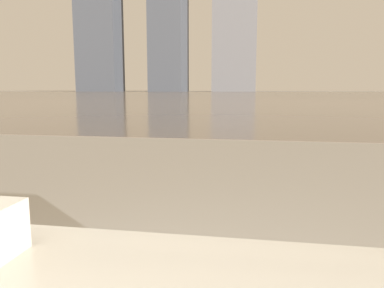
# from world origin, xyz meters

# --- Properties ---
(harbor_water) EXTENTS (180.00, 110.00, 0.01)m
(harbor_water) POSITION_xyz_m (0.00, 62.00, 0.01)
(harbor_water) COLOR gray
(harbor_water) RESTS_ON ground_plane
(skyline_tower_0) EXTENTS (13.20, 9.61, 49.64)m
(skyline_tower_0) POSITION_xyz_m (-50.54, 118.00, 24.82)
(skyline_tower_0) COLOR #4C515B
(skyline_tower_0) RESTS_ON ground_plane
(skyline_tower_1) EXTENTS (10.33, 13.37, 38.54)m
(skyline_tower_1) POSITION_xyz_m (-27.45, 118.00, 19.27)
(skyline_tower_1) COLOR #4C515B
(skyline_tower_1) RESTS_ON ground_plane
(skyline_tower_2) EXTENTS (13.28, 6.15, 42.13)m
(skyline_tower_2) POSITION_xyz_m (-6.83, 118.00, 21.06)
(skyline_tower_2) COLOR slate
(skyline_tower_2) RESTS_ON ground_plane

